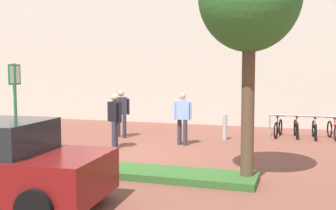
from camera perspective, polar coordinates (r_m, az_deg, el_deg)
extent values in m
plane|color=brown|center=(12.15, -4.32, -6.76)|extent=(60.00, 60.00, 0.00)
cube|color=beige|center=(19.22, 4.36, 12.47)|extent=(28.00, 1.20, 10.00)
cube|color=#336028|center=(9.95, -8.34, -8.92)|extent=(7.00, 1.10, 0.16)
cylinder|color=brown|center=(8.92, 11.11, -0.77)|extent=(0.28, 0.28, 3.16)
cylinder|color=#2D7238|center=(11.15, -20.56, -1.28)|extent=(0.08, 0.08, 2.62)
cube|color=#198C33|center=(11.09, -20.72, 4.01)|extent=(0.11, 0.36, 0.52)
cube|color=white|center=(11.09, -20.72, 4.01)|extent=(0.10, 0.30, 0.44)
torus|color=black|center=(11.89, -21.65, -5.72)|extent=(0.65, 0.23, 0.66)
torus|color=black|center=(11.08, -18.61, -6.38)|extent=(0.65, 0.23, 0.66)
cylinder|color=silver|center=(11.45, -20.22, -4.96)|extent=(0.82, 0.26, 0.04)
cylinder|color=silver|center=(11.41, -19.88, -6.27)|extent=(0.59, 0.19, 0.44)
cylinder|color=silver|center=(11.58, -20.78, -4.27)|extent=(0.04, 0.04, 0.28)
cube|color=black|center=(11.55, -20.80, -3.48)|extent=(0.21, 0.13, 0.05)
cylinder|color=silver|center=(11.10, -19.07, -3.86)|extent=(0.15, 0.42, 0.04)
cylinder|color=#99999E|center=(15.64, 14.04, -2.81)|extent=(0.06, 0.06, 0.80)
cylinder|color=#99999E|center=(15.57, 19.86, -1.50)|extent=(3.15, 0.07, 0.06)
torus|color=black|center=(15.13, 14.87, -3.44)|extent=(0.13, 0.61, 0.61)
torus|color=black|center=(16.05, 15.47, -2.99)|extent=(0.13, 0.61, 0.61)
cylinder|color=black|center=(15.56, 15.19, -2.47)|extent=(0.13, 0.77, 0.03)
cylinder|color=black|center=(15.68, 15.23, -3.28)|extent=(0.10, 0.56, 0.40)
cylinder|color=black|center=(15.38, 15.09, -2.14)|extent=(0.03, 0.03, 0.26)
cube|color=black|center=(15.37, 15.10, -1.60)|extent=(0.10, 0.19, 0.05)
cylinder|color=black|center=(15.88, 15.43, -1.47)|extent=(0.39, 0.08, 0.04)
torus|color=black|center=(15.18, 17.65, -3.48)|extent=(0.11, 0.61, 0.61)
torus|color=black|center=(16.11, 17.35, -3.01)|extent=(0.11, 0.61, 0.61)
cylinder|color=red|center=(15.62, 17.51, -2.50)|extent=(0.11, 0.77, 0.03)
cylinder|color=red|center=(15.74, 17.46, -3.30)|extent=(0.09, 0.56, 0.40)
cylinder|color=red|center=(15.44, 17.58, -2.17)|extent=(0.03, 0.03, 0.26)
cube|color=black|center=(15.42, 17.59, -1.63)|extent=(0.09, 0.19, 0.05)
cylinder|color=red|center=(15.95, 17.43, -1.49)|extent=(0.39, 0.07, 0.04)
torus|color=black|center=(15.12, 19.96, -3.58)|extent=(0.09, 0.61, 0.61)
torus|color=black|center=(16.05, 19.68, -3.10)|extent=(0.09, 0.61, 0.61)
cylinder|color=silver|center=(15.56, 19.83, -2.59)|extent=(0.07, 0.77, 0.03)
cylinder|color=silver|center=(15.68, 19.78, -3.39)|extent=(0.06, 0.56, 0.40)
cylinder|color=silver|center=(15.38, 19.90, -2.26)|extent=(0.03, 0.03, 0.26)
cube|color=black|center=(15.36, 19.91, -1.72)|extent=(0.08, 0.19, 0.05)
cylinder|color=silver|center=(15.89, 19.75, -1.57)|extent=(0.39, 0.06, 0.04)
torus|color=black|center=(16.09, 21.69, -3.14)|extent=(0.17, 0.61, 0.61)
cylinder|color=red|center=(15.61, 22.14, -2.64)|extent=(0.18, 0.76, 0.03)
cylinder|color=red|center=(15.73, 22.03, -3.44)|extent=(0.14, 0.55, 0.40)
cylinder|color=red|center=(15.44, 22.32, -2.31)|extent=(0.03, 0.03, 0.26)
cube|color=black|center=(15.42, 22.34, -1.77)|extent=(0.11, 0.19, 0.05)
cylinder|color=red|center=(15.93, 21.84, -1.62)|extent=(0.39, 0.11, 0.04)
cylinder|color=#ADADB2|center=(14.49, 7.96, -3.10)|extent=(0.16, 0.16, 0.90)
cylinder|color=#383342|center=(12.79, -7.59, -4.26)|extent=(0.14, 0.14, 0.85)
cylinder|color=#383342|center=(13.08, -7.33, -4.06)|extent=(0.14, 0.14, 0.85)
cube|color=black|center=(12.84, -7.49, -0.92)|extent=(0.46, 0.38, 0.62)
cylinder|color=black|center=(12.65, -6.71, -1.14)|extent=(0.09, 0.09, 0.59)
cylinder|color=black|center=(13.04, -8.24, -0.98)|extent=(0.09, 0.09, 0.59)
sphere|color=tan|center=(12.81, -7.51, 1.08)|extent=(0.22, 0.22, 0.22)
cylinder|color=#383342|center=(13.45, 1.61, -3.78)|extent=(0.14, 0.14, 0.85)
cylinder|color=#383342|center=(13.31, 2.43, -3.87)|extent=(0.14, 0.14, 0.85)
cube|color=#8CB2E5|center=(13.29, 2.03, -0.69)|extent=(0.46, 0.36, 0.62)
cylinder|color=#8CB2E5|center=(13.28, 0.91, -0.83)|extent=(0.09, 0.09, 0.59)
cylinder|color=#8CB2E5|center=(13.31, 3.15, -0.82)|extent=(0.09, 0.09, 0.59)
sphere|color=tan|center=(13.25, 2.04, 1.25)|extent=(0.22, 0.22, 0.22)
cylinder|color=#2D2D38|center=(14.86, -6.12, -2.98)|extent=(0.14, 0.14, 0.85)
cylinder|color=#2D2D38|center=(15.17, -6.96, -2.83)|extent=(0.14, 0.14, 0.85)
cube|color=#2D2D38|center=(14.94, -6.57, -0.11)|extent=(0.47, 0.41, 0.62)
cylinder|color=#2D2D38|center=(14.97, -5.58, -0.21)|extent=(0.09, 0.09, 0.59)
cylinder|color=#2D2D38|center=(14.91, -7.56, -0.25)|extent=(0.09, 0.09, 0.59)
sphere|color=tan|center=(14.90, -6.58, 1.61)|extent=(0.22, 0.22, 0.22)
cylinder|color=black|center=(8.26, -11.39, -10.11)|extent=(0.66, 0.27, 0.64)
cylinder|color=black|center=(6.74, -18.07, -13.70)|extent=(0.66, 0.27, 0.64)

